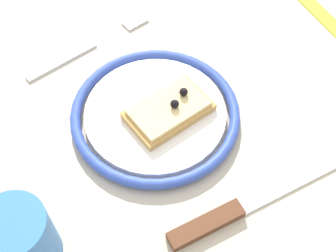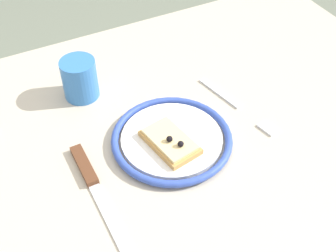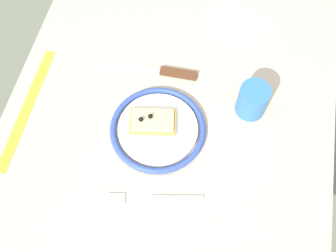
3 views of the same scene
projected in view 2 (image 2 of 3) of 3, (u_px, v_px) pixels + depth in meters
dining_table at (181, 163)px, 0.87m from camera, size 1.06×0.76×0.71m
plate at (172, 139)px, 0.78m from camera, size 0.22×0.22×0.02m
pizza_slice_near at (170, 141)px, 0.76m from camera, size 0.08×0.11×0.03m
knife at (90, 178)px, 0.73m from camera, size 0.02×0.24×0.01m
fork at (237, 105)px, 0.85m from camera, size 0.06×0.20×0.00m
cup at (80, 79)px, 0.85m from camera, size 0.07×0.07×0.08m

